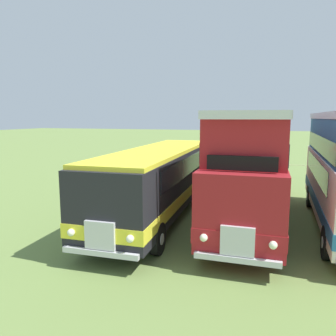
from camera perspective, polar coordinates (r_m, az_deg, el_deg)
bus_first_in_row at (r=14.48m, az=-1.28°, el=-1.47°), size 3.00×11.61×2.99m
bus_second_in_row at (r=14.23m, az=14.14°, el=0.54°), size 2.77×11.16×4.52m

